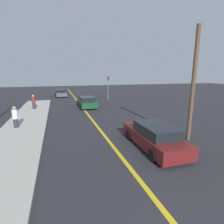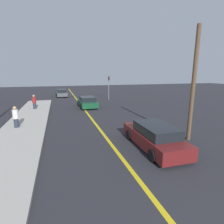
% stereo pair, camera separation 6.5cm
% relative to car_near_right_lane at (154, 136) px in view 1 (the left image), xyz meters
% --- Properties ---
extents(road_center_line, '(0.20, 60.00, 0.01)m').
position_rel_car_near_right_lane_xyz_m(road_center_line, '(-2.12, 10.01, -0.65)').
color(road_center_line, gold).
rests_on(road_center_line, ground_plane).
extents(sidewalk_left, '(3.11, 27.42, 0.16)m').
position_rel_car_near_right_lane_xyz_m(sidewalk_left, '(-7.48, 5.72, -0.57)').
color(sidewalk_left, '#ADA89E').
rests_on(sidewalk_left, ground_plane).
extents(car_near_right_lane, '(1.97, 4.74, 1.35)m').
position_rel_car_near_right_lane_xyz_m(car_near_right_lane, '(0.00, 0.00, 0.00)').
color(car_near_right_lane, maroon).
rests_on(car_near_right_lane, ground_plane).
extents(car_ahead_center, '(2.06, 4.01, 1.31)m').
position_rel_car_near_right_lane_xyz_m(car_ahead_center, '(-1.57, 12.84, -0.02)').
color(car_ahead_center, '#144728').
rests_on(car_ahead_center, ground_plane).
extents(car_far_distant, '(2.01, 4.23, 1.31)m').
position_rel_car_near_right_lane_xyz_m(car_far_distant, '(-4.32, 24.30, -0.02)').
color(car_far_distant, '#4C5156').
rests_on(car_far_distant, ground_plane).
extents(pedestrian_near_curb, '(0.39, 0.39, 1.57)m').
position_rel_car_near_right_lane_xyz_m(pedestrian_near_curb, '(-7.96, 5.86, 0.28)').
color(pedestrian_near_curb, '#282D3D').
rests_on(pedestrian_near_curb, sidewalk_left).
extents(pedestrian_mid_group, '(0.39, 0.39, 1.58)m').
position_rel_car_near_right_lane_xyz_m(pedestrian_mid_group, '(-7.49, 12.93, 0.29)').
color(pedestrian_mid_group, '#282D3D').
rests_on(pedestrian_mid_group, sidewalk_left).
extents(traffic_light, '(0.18, 0.40, 3.61)m').
position_rel_car_near_right_lane_xyz_m(traffic_light, '(2.59, 17.89, 1.60)').
color(traffic_light, slate).
rests_on(traffic_light, ground_plane).
extents(utility_pole, '(0.24, 0.24, 6.69)m').
position_rel_car_near_right_lane_xyz_m(utility_pole, '(2.69, 0.43, 2.69)').
color(utility_pole, brown).
rests_on(utility_pole, ground_plane).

